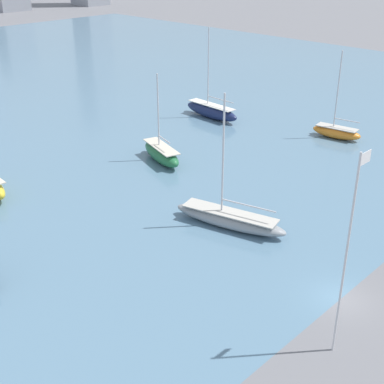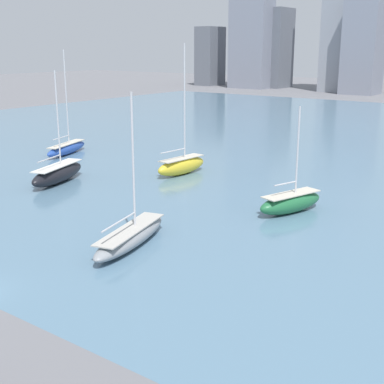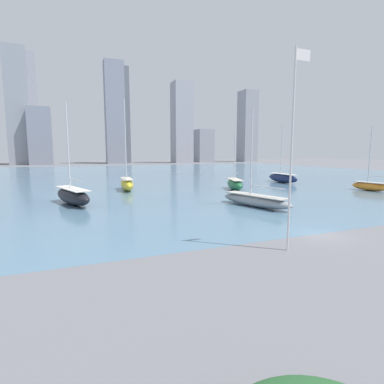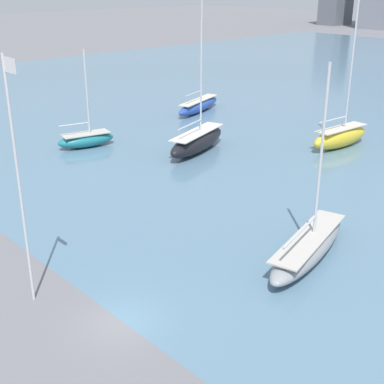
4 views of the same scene
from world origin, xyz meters
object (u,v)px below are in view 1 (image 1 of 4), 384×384
at_px(flag_pole, 347,252).
at_px(sailboat_navy, 211,111).
at_px(sailboat_green, 161,153).
at_px(sailboat_orange, 336,132).
at_px(sailboat_gray, 229,219).

relative_size(flag_pole, sailboat_navy, 1.06).
bearing_deg(sailboat_green, sailboat_orange, -8.22).
bearing_deg(sailboat_navy, sailboat_orange, -71.17).
height_order(sailboat_orange, sailboat_green, sailboat_orange).
bearing_deg(sailboat_navy, sailboat_green, -153.62).
bearing_deg(sailboat_gray, flag_pole, -131.26).
relative_size(sailboat_orange, sailboat_green, 1.10).
relative_size(sailboat_gray, sailboat_navy, 0.96).
xyz_separation_m(sailboat_gray, sailboat_green, (6.33, 15.79, 0.20)).
height_order(sailboat_gray, sailboat_orange, sailboat_gray).
relative_size(flag_pole, sailboat_orange, 1.20).
xyz_separation_m(flag_pole, sailboat_green, (13.86, 30.88, -6.16)).
relative_size(sailboat_gray, sailboat_green, 1.20).
xyz_separation_m(sailboat_orange, sailboat_navy, (-4.98, 17.42, 0.22)).
relative_size(sailboat_gray, sailboat_orange, 1.09).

